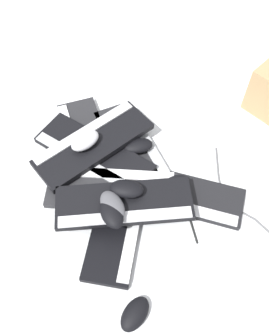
{
  "coord_description": "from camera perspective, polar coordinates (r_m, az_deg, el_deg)",
  "views": [
    {
      "loc": [
        -0.75,
        -0.27,
        1.15
      ],
      "look_at": [
        -0.07,
        -0.06,
        0.04
      ],
      "focal_mm": 40.0,
      "sensor_mm": 36.0,
      "label": 1
    }
  ],
  "objects": [
    {
      "name": "keyboard_4",
      "position": [
        1.36,
        -6.25,
        2.18
      ],
      "size": [
        0.27,
        0.46,
        0.03
      ],
      "color": "black",
      "rests_on": "keyboard_1"
    },
    {
      "name": "keyboard_7",
      "position": [
        1.21,
        -1.58,
        -5.5
      ],
      "size": [
        0.3,
        0.46,
        0.03
      ],
      "color": "black",
      "rests_on": "keyboard_5"
    },
    {
      "name": "mouse_1",
      "position": [
        1.31,
        -7.54,
        4.15
      ],
      "size": [
        0.13,
        0.11,
        0.04
      ],
      "primitive_type": "ellipsoid",
      "rotation": [
        0.0,
        0.0,
        5.74
      ],
      "color": "#B7B7BC",
      "rests_on": "keyboard_6"
    },
    {
      "name": "keyboard_5",
      "position": [
        1.27,
        -3.43,
        -3.29
      ],
      "size": [
        0.24,
        0.46,
        0.03
      ],
      "color": "#232326",
      "rests_on": "keyboard_2"
    },
    {
      "name": "keyboard_1",
      "position": [
        1.42,
        -7.14,
        3.48
      ],
      "size": [
        0.45,
        0.37,
        0.03
      ],
      "color": "#232326",
      "rests_on": "ground"
    },
    {
      "name": "cable_1",
      "position": [
        1.32,
        3.03,
        -2.69
      ],
      "size": [
        0.34,
        0.39,
        0.01
      ],
      "color": "black",
      "rests_on": "ground"
    },
    {
      "name": "keyboard_2",
      "position": [
        1.25,
        -2.4,
        -7.8
      ],
      "size": [
        0.45,
        0.2,
        0.03
      ],
      "color": "black",
      "rests_on": "ground"
    },
    {
      "name": "mouse_3",
      "position": [
        1.15,
        0.07,
        -21.35
      ],
      "size": [
        0.12,
        0.1,
        0.04
      ],
      "primitive_type": "ellipsoid",
      "rotation": [
        0.0,
        0.0,
        5.97
      ],
      "color": "black",
      "rests_on": "ground"
    },
    {
      "name": "mouse_2",
      "position": [
        1.17,
        -3.38,
        -5.7
      ],
      "size": [
        0.12,
        0.12,
        0.04
      ],
      "primitive_type": "ellipsoid",
      "rotation": [
        0.0,
        0.0,
        0.8
      ],
      "color": "#4C4C51",
      "rests_on": "keyboard_7"
    },
    {
      "name": "keyboard_3",
      "position": [
        1.3,
        6.73,
        -3.97
      ],
      "size": [
        0.15,
        0.44,
        0.03
      ],
      "color": "black",
      "rests_on": "ground"
    },
    {
      "name": "mouse_6",
      "position": [
        1.36,
        0.49,
        3.41
      ],
      "size": [
        0.11,
        0.13,
        0.04
      ],
      "primitive_type": "ellipsoid",
      "rotation": [
        0.0,
        0.0,
        2.04
      ],
      "color": "black",
      "rests_on": "keyboard_0"
    },
    {
      "name": "keyboard_6",
      "position": [
        1.35,
        -6.28,
        3.74
      ],
      "size": [
        0.45,
        0.37,
        0.03
      ],
      "color": "black",
      "rests_on": "keyboard_4"
    },
    {
      "name": "mouse_5",
      "position": [
        1.16,
        -3.5,
        -6.89
      ],
      "size": [
        0.13,
        0.12,
        0.04
      ],
      "primitive_type": "ellipsoid",
      "rotation": [
        0.0,
        0.0,
        3.83
      ],
      "color": "black",
      "rests_on": "keyboard_7"
    },
    {
      "name": "keyboard_0",
      "position": [
        1.4,
        -0.07,
        2.9
      ],
      "size": [
        0.43,
        0.4,
        0.03
      ],
      "color": "#232326",
      "rests_on": "ground"
    },
    {
      "name": "ground_plane",
      "position": [
        1.4,
        -1.55,
        1.96
      ],
      "size": [
        3.2,
        3.2,
        0.0
      ],
      "primitive_type": "plane",
      "color": "white"
    },
    {
      "name": "mouse_0",
      "position": [
        1.28,
        6.11,
        -2.52
      ],
      "size": [
        0.12,
        0.12,
        0.04
      ],
      "primitive_type": "ellipsoid",
      "rotation": [
        0.0,
        0.0,
        5.5
      ],
      "color": "black",
      "rests_on": "keyboard_3"
    },
    {
      "name": "mouse_4",
      "position": [
        1.2,
        -1.21,
        -3.19
      ],
      "size": [
        0.08,
        0.12,
        0.04
      ],
      "primitive_type": "ellipsoid",
      "rotation": [
        0.0,
        0.0,
        4.87
      ],
      "color": "black",
      "rests_on": "keyboard_7"
    }
  ]
}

